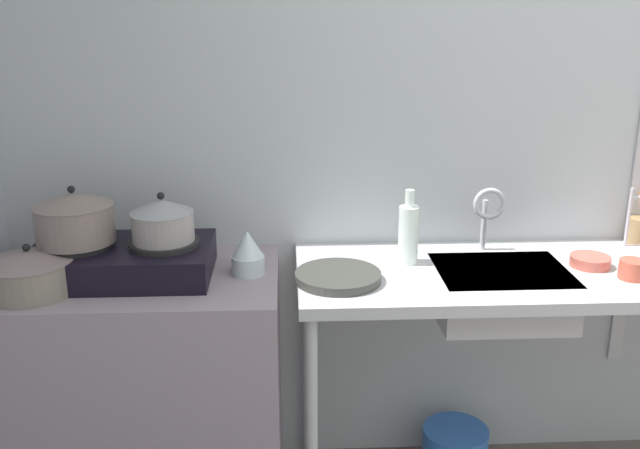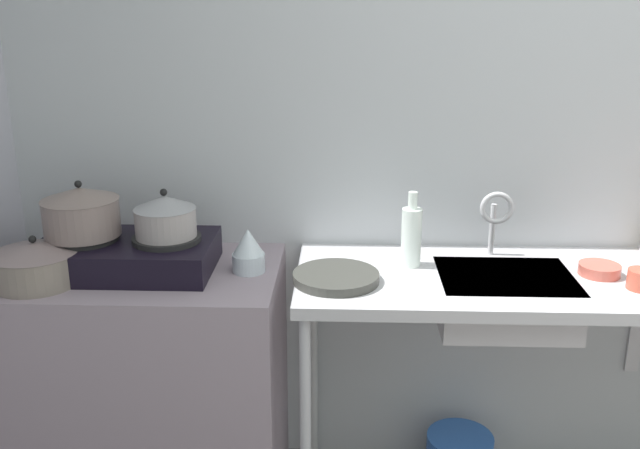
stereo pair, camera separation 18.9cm
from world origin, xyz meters
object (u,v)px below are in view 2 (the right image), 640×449
(sink_basin, at_px, (504,299))
(frying_pan, at_px, (336,277))
(pot_beside_stove, at_px, (35,263))
(faucet, at_px, (496,213))
(pot_on_right_burner, at_px, (165,216))
(small_bowl_on_drainboard, at_px, (599,270))
(stove, at_px, (127,254))
(bottle_by_sink, at_px, (411,235))
(pot_on_left_burner, at_px, (81,211))
(percolator, at_px, (248,251))

(sink_basin, xyz_separation_m, frying_pan, (-0.56, -0.07, 0.10))
(pot_beside_stove, height_order, frying_pan, pot_beside_stove)
(faucet, distance_m, frying_pan, 0.61)
(pot_beside_stove, xyz_separation_m, sink_basin, (1.51, 0.12, -0.15))
(pot_on_right_burner, distance_m, sink_basin, 1.15)
(pot_on_right_burner, xyz_separation_m, pot_beside_stove, (-0.39, -0.12, -0.12))
(pot_beside_stove, bearing_deg, faucet, 10.82)
(faucet, relative_size, small_bowl_on_drainboard, 1.81)
(pot_beside_stove, distance_m, faucet, 1.53)
(stove, bearing_deg, frying_pan, -6.31)
(frying_pan, height_order, bottle_by_sink, bottle_by_sink)
(sink_basin, height_order, small_bowl_on_drainboard, small_bowl_on_drainboard)
(frying_pan, distance_m, small_bowl_on_drainboard, 0.87)
(pot_on_left_burner, height_order, pot_beside_stove, pot_on_left_burner)
(stove, height_order, pot_on_left_burner, pot_on_left_burner)
(pot_on_right_burner, xyz_separation_m, sink_basin, (1.12, -0.01, -0.27))
(stove, distance_m, percolator, 0.41)
(pot_on_left_burner, height_order, pot_on_right_burner, pot_on_left_burner)
(sink_basin, relative_size, small_bowl_on_drainboard, 3.27)
(pot_beside_stove, relative_size, percolator, 1.88)
(pot_beside_stove, distance_m, percolator, 0.67)
(pot_beside_stove, xyz_separation_m, percolator, (0.66, 0.13, 0.00))
(bottle_by_sink, bearing_deg, pot_beside_stove, -170.53)
(pot_beside_stove, relative_size, small_bowl_on_drainboard, 2.07)
(frying_pan, bearing_deg, pot_beside_stove, -177.19)
(sink_basin, xyz_separation_m, bottle_by_sink, (-0.31, 0.08, 0.19))
(sink_basin, xyz_separation_m, faucet, (-0.01, 0.17, 0.25))
(frying_pan, relative_size, bottle_by_sink, 1.07)
(stove, height_order, pot_on_right_burner, pot_on_right_burner)
(pot_on_left_burner, bearing_deg, sink_basin, -0.28)
(stove, relative_size, pot_on_left_burner, 2.30)
(small_bowl_on_drainboard, bearing_deg, pot_on_right_burner, -179.47)
(pot_beside_stove, relative_size, frying_pan, 1.00)
(pot_on_right_burner, relative_size, sink_basin, 0.46)
(stove, bearing_deg, percolator, 0.11)
(stove, distance_m, sink_basin, 1.27)
(pot_on_left_burner, height_order, small_bowl_on_drainboard, pot_on_left_burner)
(frying_pan, distance_m, bottle_by_sink, 0.31)
(frying_pan, bearing_deg, bottle_by_sink, 31.59)
(percolator, bearing_deg, faucet, 10.92)
(sink_basin, distance_m, faucet, 0.30)
(small_bowl_on_drainboard, bearing_deg, faucet, 155.00)
(stove, relative_size, sink_basin, 1.32)
(sink_basin, bearing_deg, pot_beside_stove, -175.56)
(percolator, relative_size, faucet, 0.61)
(pot_beside_stove, distance_m, frying_pan, 0.96)
(pot_beside_stove, height_order, small_bowl_on_drainboard, pot_beside_stove)
(stove, height_order, sink_basin, stove)
(small_bowl_on_drainboard, bearing_deg, sink_basin, -176.27)
(frying_pan, xyz_separation_m, small_bowl_on_drainboard, (0.87, 0.09, 0.00))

